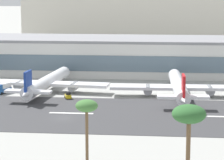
% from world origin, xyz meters
% --- Properties ---
extents(ground_plane, '(1400.00, 1400.00, 0.00)m').
position_xyz_m(ground_plane, '(0.00, 0.00, 0.00)').
color(ground_plane, '#9E9E99').
extents(runway_strip, '(800.00, 40.55, 0.08)m').
position_xyz_m(runway_strip, '(0.00, 5.70, 0.04)').
color(runway_strip, '#38383A').
rests_on(runway_strip, ground_plane).
extents(runway_centreline_dash_4, '(12.00, 1.20, 0.01)m').
position_xyz_m(runway_centreline_dash_4, '(1.11, 5.70, 0.09)').
color(runway_centreline_dash_4, white).
rests_on(runway_centreline_dash_4, runway_strip).
extents(runway_centreline_dash_5, '(12.00, 1.20, 0.01)m').
position_xyz_m(runway_centreline_dash_5, '(38.80, 5.70, 0.09)').
color(runway_centreline_dash_5, white).
rests_on(runway_centreline_dash_5, runway_strip).
extents(terminal_building, '(207.62, 29.14, 13.92)m').
position_xyz_m(terminal_building, '(8.26, 74.32, 6.96)').
color(terminal_building, silver).
rests_on(terminal_building, ground_plane).
extents(distant_hotel_block, '(144.91, 29.69, 45.03)m').
position_xyz_m(distant_hotel_block, '(20.50, 169.63, 22.52)').
color(distant_hotel_block, beige).
rests_on(distant_hotel_block, ground_plane).
extents(airliner_navy_tail_gate_1, '(40.91, 45.88, 9.58)m').
position_xyz_m(airliner_navy_tail_gate_1, '(-12.03, 33.78, 3.05)').
color(airliner_navy_tail_gate_1, white).
rests_on(airliner_navy_tail_gate_1, ground_plane).
extents(airliner_red_tail_gate_2, '(42.76, 47.09, 9.82)m').
position_xyz_m(airliner_red_tail_gate_2, '(30.54, 30.42, 3.13)').
color(airliner_red_tail_gate_2, white).
rests_on(airliner_red_tail_gate_2, ground_plane).
extents(service_box_truck_0, '(4.43, 6.46, 3.25)m').
position_xyz_m(service_box_truck_0, '(-25.33, 30.66, 1.79)').
color(service_box_truck_0, '#23569E').
rests_on(service_box_truck_0, ground_plane).
extents(service_baggage_tug_1, '(2.72, 3.55, 2.20)m').
position_xyz_m(service_baggage_tug_1, '(-3.14, 24.56, 1.05)').
color(service_baggage_tug_1, gold).
rests_on(service_baggage_tug_1, ground_plane).
extents(palm_tree_0, '(5.45, 5.45, 15.81)m').
position_xyz_m(palm_tree_0, '(30.01, -51.59, 13.77)').
color(palm_tree_0, brown).
rests_on(palm_tree_0, ground_plane).
extents(palm_tree_1, '(4.28, 4.28, 12.93)m').
position_xyz_m(palm_tree_1, '(11.41, -36.08, 11.25)').
color(palm_tree_1, brown).
rests_on(palm_tree_1, ground_plane).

